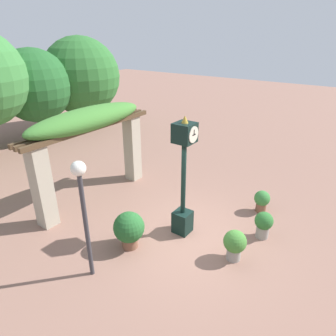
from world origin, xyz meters
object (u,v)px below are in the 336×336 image
potted_plant_far_right (235,244)px  lamp_post (82,197)px  potted_plant_far_left (264,223)px  potted_plant_near_left (129,229)px  pedestal_clock (183,180)px  potted_plant_near_right (262,200)px

potted_plant_far_right → lamp_post: 3.80m
potted_plant_far_right → potted_plant_far_left: bearing=-12.1°
potted_plant_far_left → lamp_post: lamp_post is taller
potted_plant_near_left → potted_plant_far_left: potted_plant_near_left is taller
potted_plant_near_left → pedestal_clock: bearing=-29.0°
potted_plant_far_right → lamp_post: (-2.39, 2.49, 1.60)m
pedestal_clock → lamp_post: pedestal_clock is taller
potted_plant_near_left → potted_plant_far_left: bearing=-47.9°
potted_plant_near_left → potted_plant_far_left: (2.43, -2.69, -0.14)m
lamp_post → pedestal_clock: bearing=-17.6°
potted_plant_near_left → potted_plant_far_left: size_ratio=1.32×
potted_plant_far_right → potted_plant_near_right: bearing=4.8°
potted_plant_near_left → potted_plant_far_left: 3.63m
lamp_post → potted_plant_far_right: bearing=-46.1°
potted_plant_far_right → pedestal_clock: bearing=82.7°
pedestal_clock → potted_plant_near_left: size_ratio=3.29×
potted_plant_near_right → potted_plant_far_left: 1.35m
potted_plant_near_left → lamp_post: (-1.24, 0.07, 1.49)m
potted_plant_near_right → potted_plant_far_left: size_ratio=0.92×
potted_plant_far_left → lamp_post: (-3.67, 2.76, 1.62)m
lamp_post → potted_plant_near_right: bearing=-24.8°
potted_plant_far_left → potted_plant_near_left: bearing=132.1°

